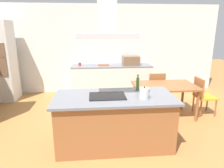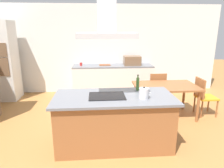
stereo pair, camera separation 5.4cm
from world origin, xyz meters
name	(u,v)px [view 1 (the left image)]	position (x,y,z in m)	size (l,w,h in m)	color
ground	(108,111)	(0.00, 1.50, 0.00)	(16.00, 16.00, 0.00)	#AD753D
wall_back	(104,49)	(0.00, 3.25, 1.35)	(7.20, 0.10, 2.70)	white
kitchen_island	(114,120)	(0.00, 0.00, 0.45)	(2.02, 0.96, 0.90)	#995B33
cooktop	(107,96)	(-0.12, 0.00, 0.91)	(0.60, 0.44, 0.01)	black
tea_kettle	(144,93)	(0.47, -0.16, 0.99)	(0.21, 0.16, 0.20)	silver
olive_oil_bottle	(138,84)	(0.46, 0.30, 1.02)	(0.06, 0.06, 0.29)	#47722D
back_counter	(112,80)	(0.21, 2.88, 0.45)	(2.42, 0.62, 0.90)	silver
countertop_microwave	(131,61)	(0.80, 2.88, 1.04)	(0.50, 0.38, 0.28)	brown
coffee_mug_red	(80,64)	(-0.75, 2.92, 0.95)	(0.08, 0.08, 0.09)	red
cutting_board	(104,65)	(-0.03, 2.93, 0.91)	(0.34, 0.24, 0.02)	brown
wall_oven_stack	(1,62)	(-2.90, 2.65, 1.10)	(0.70, 0.66, 2.20)	silver
dining_table	(165,88)	(1.27, 1.11, 0.67)	(1.40, 0.90, 0.75)	#995B33
chair_facing_back_wall	(156,87)	(1.27, 1.78, 0.51)	(0.42, 0.42, 0.89)	gold
chair_at_right_end	(202,94)	(2.19, 1.11, 0.51)	(0.42, 0.42, 0.89)	gold
range_hood	(107,21)	(-0.12, 0.00, 2.10)	(0.90, 0.55, 0.78)	#ADADB2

